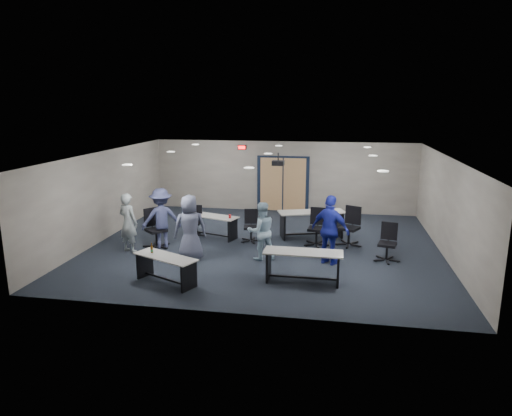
% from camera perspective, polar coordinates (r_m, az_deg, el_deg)
% --- Properties ---
extents(floor, '(10.00, 10.00, 0.00)m').
position_cam_1_polar(floor, '(13.55, 1.14, -4.71)').
color(floor, black).
rests_on(floor, ground).
extents(back_wall, '(10.00, 0.04, 2.70)m').
position_cam_1_polar(back_wall, '(17.59, 3.41, 3.94)').
color(back_wall, slate).
rests_on(back_wall, floor).
extents(front_wall, '(10.00, 0.04, 2.70)m').
position_cam_1_polar(front_wall, '(8.93, -3.26, -5.17)').
color(front_wall, slate).
rests_on(front_wall, floor).
extents(left_wall, '(0.04, 9.00, 2.70)m').
position_cam_1_polar(left_wall, '(14.80, -18.35, 1.54)').
color(left_wall, slate).
rests_on(left_wall, floor).
extents(right_wall, '(0.04, 9.00, 2.70)m').
position_cam_1_polar(right_wall, '(13.41, 22.80, 0.03)').
color(right_wall, slate).
rests_on(right_wall, floor).
extents(ceiling, '(10.00, 9.00, 0.04)m').
position_cam_1_polar(ceiling, '(12.98, 1.20, 6.71)').
color(ceiling, silver).
rests_on(ceiling, back_wall).
extents(double_door, '(2.00, 0.07, 2.20)m').
position_cam_1_polar(double_door, '(17.60, 3.39, 2.95)').
color(double_door, black).
rests_on(double_door, back_wall).
extents(exit_sign, '(0.32, 0.07, 0.18)m').
position_cam_1_polar(exit_sign, '(17.64, -1.77, 7.59)').
color(exit_sign, black).
rests_on(exit_sign, back_wall).
extents(ceiling_projector, '(0.35, 0.32, 0.37)m').
position_cam_1_polar(ceiling_projector, '(13.47, 2.78, 5.66)').
color(ceiling_projector, black).
rests_on(ceiling_projector, ceiling).
extents(ceiling_can_lights, '(6.24, 5.74, 0.02)m').
position_cam_1_polar(ceiling_can_lights, '(13.23, 1.36, 6.70)').
color(ceiling_can_lights, silver).
rests_on(ceiling_can_lights, ceiling).
extents(table_front_left, '(1.70, 1.17, 0.90)m').
position_cam_1_polar(table_front_left, '(10.91, -11.24, -6.93)').
color(table_front_left, '#A19E98').
rests_on(table_front_left, floor).
extents(table_front_right, '(1.84, 0.63, 0.75)m').
position_cam_1_polar(table_front_right, '(10.82, 5.90, -6.62)').
color(table_front_right, '#A19E98').
rests_on(table_front_right, floor).
extents(table_back_left, '(1.80, 1.08, 0.81)m').
position_cam_1_polar(table_back_left, '(14.33, -5.52, -1.80)').
color(table_back_left, '#A19E98').
rests_on(table_back_left, floor).
extents(table_back_right, '(2.16, 1.28, 0.83)m').
position_cam_1_polar(table_back_right, '(14.33, 6.95, -1.46)').
color(table_back_right, '#A19E98').
rests_on(table_back_right, floor).
extents(chair_back_a, '(0.61, 0.61, 0.97)m').
position_cam_1_polar(chair_back_a, '(14.50, -7.71, -1.65)').
color(chair_back_a, black).
rests_on(chair_back_a, floor).
extents(chair_back_b, '(0.70, 0.70, 0.97)m').
position_cam_1_polar(chair_back_b, '(13.80, -0.63, -2.27)').
color(chair_back_b, black).
rests_on(chair_back_b, floor).
extents(chair_back_c, '(0.77, 0.77, 1.11)m').
position_cam_1_polar(chair_back_c, '(13.53, 7.60, -2.42)').
color(chair_back_c, black).
rests_on(chair_back_c, floor).
extents(chair_back_d, '(0.98, 0.98, 1.16)m').
position_cam_1_polar(chair_back_d, '(13.67, 11.57, -2.29)').
color(chair_back_d, black).
rests_on(chair_back_d, floor).
extents(chair_loose_left, '(1.02, 1.02, 1.15)m').
position_cam_1_polar(chair_loose_left, '(13.53, -12.39, -2.52)').
color(chair_loose_left, black).
rests_on(chair_loose_left, floor).
extents(chair_loose_right, '(0.78, 0.78, 1.03)m').
position_cam_1_polar(chair_loose_right, '(12.60, 16.11, -4.19)').
color(chair_loose_right, black).
rests_on(chair_loose_right, floor).
extents(person_gray, '(0.72, 0.59, 1.69)m').
position_cam_1_polar(person_gray, '(13.28, -15.68, -1.79)').
color(person_gray, '#9EA9AC').
rests_on(person_gray, floor).
extents(person_plaid, '(1.01, 0.84, 1.77)m').
position_cam_1_polar(person_plaid, '(12.26, -8.25, -2.46)').
color(person_plaid, '#535771').
rests_on(person_plaid, floor).
extents(person_lightblue, '(0.94, 0.86, 1.58)m').
position_cam_1_polar(person_lightblue, '(12.19, 0.68, -2.90)').
color(person_lightblue, '#A6C7DC').
rests_on(person_lightblue, floor).
extents(person_navy, '(1.16, 0.91, 1.83)m').
position_cam_1_polar(person_navy, '(11.97, 9.27, -2.73)').
color(person_navy, '#1B2395').
rests_on(person_navy, floor).
extents(person_back, '(1.30, 1.10, 1.75)m').
position_cam_1_polar(person_back, '(13.45, -11.76, -1.26)').
color(person_back, '#3B406A').
rests_on(person_back, floor).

